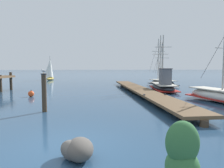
# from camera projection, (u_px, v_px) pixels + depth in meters

# --- Properties ---
(ground_plane) EXTENTS (400.00, 400.00, 0.00)m
(ground_plane) POSITION_uv_depth(u_px,v_px,m) (66.00, 147.00, 6.36)
(ground_plane) COLOR navy
(floating_dock) EXTENTS (1.83, 21.98, 0.53)m
(floating_dock) POSITION_uv_depth(u_px,v_px,m) (140.00, 90.00, 19.17)
(floating_dock) COLOR brown
(floating_dock) RESTS_ON ground
(fishing_boat_0) EXTENTS (2.92, 7.84, 6.12)m
(fishing_boat_0) POSITION_uv_depth(u_px,v_px,m) (163.00, 85.00, 21.61)
(fishing_boat_0) COLOR black
(fishing_boat_0) RESTS_ON ground
(fishing_boat_2) EXTENTS (2.78, 6.86, 6.42)m
(fishing_boat_2) POSITION_uv_depth(u_px,v_px,m) (163.00, 81.00, 27.07)
(fishing_boat_2) COLOR black
(fishing_boat_2) RESTS_ON ground
(mooring_piling) EXTENTS (0.30, 0.30, 2.15)m
(mooring_piling) POSITION_uv_depth(u_px,v_px,m) (44.00, 92.00, 11.24)
(mooring_piling) COLOR #3D3023
(mooring_piling) RESTS_ON ground
(perched_seagull) EXTENTS (0.33, 0.28, 0.26)m
(perched_seagull) POSITION_uv_depth(u_px,v_px,m) (44.00, 71.00, 11.14)
(perched_seagull) COLOR gold
(perched_seagull) RESTS_ON mooring_piling
(shore_rock_near_left) EXTENTS (1.07, 1.08, 0.58)m
(shore_rock_near_left) POSITION_uv_depth(u_px,v_px,m) (77.00, 150.00, 5.44)
(shore_rock_near_left) COLOR #5D5853
(shore_rock_near_left) RESTS_ON ground
(mooring_buoy) EXTENTS (0.51, 0.51, 0.58)m
(mooring_buoy) POSITION_uv_depth(u_px,v_px,m) (31.00, 94.00, 17.13)
(mooring_buoy) COLOR #E04C1E
(mooring_buoy) RESTS_ON ground
(distant_sailboat) EXTENTS (2.20, 3.51, 4.63)m
(distant_sailboat) POSITION_uv_depth(u_px,v_px,m) (50.00, 70.00, 39.10)
(distant_sailboat) COLOR gold
(distant_sailboat) RESTS_ON ground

